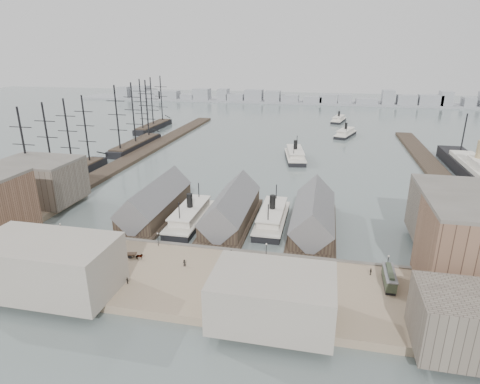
% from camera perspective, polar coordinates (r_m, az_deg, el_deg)
% --- Properties ---
extents(ground, '(900.00, 900.00, 0.00)m').
position_cam_1_polar(ground, '(115.73, -3.18, -7.68)').
color(ground, '#556261').
rests_on(ground, ground).
extents(quay, '(180.00, 30.00, 2.00)m').
position_cam_1_polar(quay, '(98.62, -6.32, -12.33)').
color(quay, '#89745C').
rests_on(quay, ground).
extents(seawall, '(180.00, 1.20, 2.30)m').
position_cam_1_polar(seawall, '(110.77, -3.90, -8.35)').
color(seawall, '#59544C').
rests_on(seawall, ground).
extents(west_wharf, '(10.00, 220.00, 1.60)m').
position_cam_1_polar(west_wharf, '(227.06, -13.21, 5.76)').
color(west_wharf, '#2D231C').
rests_on(west_wharf, ground).
extents(east_wharf, '(10.00, 180.00, 1.60)m').
position_cam_1_polar(east_wharf, '(202.38, 26.10, 2.60)').
color(east_wharf, '#2D231C').
rests_on(east_wharf, ground).
extents(ferry_shed_west, '(14.00, 42.00, 12.60)m').
position_cam_1_polar(ferry_shed_west, '(136.69, -11.91, -1.56)').
color(ferry_shed_west, '#2D231C').
rests_on(ferry_shed_west, ground).
extents(ferry_shed_center, '(14.00, 42.00, 12.60)m').
position_cam_1_polar(ferry_shed_center, '(128.66, -1.24, -2.48)').
color(ferry_shed_center, '#2D231C').
rests_on(ferry_shed_center, ground).
extents(ferry_shed_east, '(14.00, 42.00, 12.60)m').
position_cam_1_polar(ferry_shed_east, '(125.60, 10.40, -3.39)').
color(ferry_shed_east, '#2D231C').
rests_on(ferry_shed_east, ground).
extents(warehouse_west_back, '(26.00, 20.00, 14.00)m').
position_cam_1_polar(warehouse_west_back, '(158.85, -26.54, 1.40)').
color(warehouse_west_back, '#60564C').
rests_on(warehouse_west_back, west_land).
extents(warehouse_east_back, '(28.00, 20.00, 15.00)m').
position_cam_1_polar(warehouse_east_back, '(128.43, 29.56, -2.87)').
color(warehouse_east_back, '#60564C').
rests_on(warehouse_east_back, east_land).
extents(street_bldg_center, '(24.00, 16.00, 10.00)m').
position_cam_1_polar(street_bldg_center, '(81.65, 4.65, -14.72)').
color(street_bldg_center, gray).
rests_on(street_bldg_center, quay).
extents(street_bldg_west, '(30.00, 16.00, 12.00)m').
position_cam_1_polar(street_bldg_west, '(99.37, -25.66, -9.42)').
color(street_bldg_west, gray).
rests_on(street_bldg_west, quay).
extents(street_bldg_east, '(18.00, 14.00, 11.00)m').
position_cam_1_polar(street_bldg_east, '(84.58, 29.77, -15.84)').
color(street_bldg_east, '#60564C').
rests_on(street_bldg_east, quay).
extents(lamp_post_far_w, '(0.44, 0.44, 3.92)m').
position_cam_1_polar(lamp_post_far_w, '(126.98, -24.17, -4.57)').
color(lamp_post_far_w, black).
rests_on(lamp_post_far_w, quay).
extents(lamp_post_near_w, '(0.44, 0.44, 3.92)m').
position_cam_1_polar(lamp_post_near_w, '(112.45, -11.61, -6.25)').
color(lamp_post_near_w, black).
rests_on(lamp_post_near_w, quay).
extents(lamp_post_near_e, '(0.44, 0.44, 3.92)m').
position_cam_1_polar(lamp_post_near_e, '(104.71, 3.77, -7.89)').
color(lamp_post_near_e, black).
rests_on(lamp_post_near_e, quay).
extents(lamp_post_far_e, '(0.44, 0.44, 3.92)m').
position_cam_1_polar(lamp_post_far_e, '(105.29, 20.33, -9.02)').
color(lamp_post_far_e, black).
rests_on(lamp_post_far_e, quay).
extents(far_shore, '(500.00, 40.00, 15.72)m').
position_cam_1_polar(far_shore, '(437.00, 8.43, 12.91)').
color(far_shore, gray).
rests_on(far_shore, ground).
extents(ferry_docked_west, '(8.82, 29.39, 10.50)m').
position_cam_1_polar(ferry_docked_west, '(130.53, -7.08, -3.34)').
color(ferry_docked_west, black).
rests_on(ferry_docked_west, ground).
extents(ferry_docked_east, '(8.71, 29.02, 10.36)m').
position_cam_1_polar(ferry_docked_east, '(128.91, 4.59, -3.56)').
color(ferry_docked_east, black).
rests_on(ferry_docked_east, ground).
extents(ferry_open_near, '(13.81, 30.65, 10.56)m').
position_cam_1_polar(ferry_open_near, '(206.93, 7.84, 5.26)').
color(ferry_open_near, black).
rests_on(ferry_open_near, ground).
extents(ferry_open_mid, '(15.59, 27.13, 9.28)m').
position_cam_1_polar(ferry_open_mid, '(270.65, 14.76, 8.11)').
color(ferry_open_mid, black).
rests_on(ferry_open_mid, ground).
extents(ferry_open_far, '(12.51, 25.65, 8.80)m').
position_cam_1_polar(ferry_open_far, '(325.11, 13.84, 10.00)').
color(ferry_open_far, black).
rests_on(ferry_open_far, ground).
extents(sailing_ship_near, '(8.25, 56.84, 33.92)m').
position_cam_1_polar(sailing_ship_near, '(187.20, -23.74, 2.24)').
color(sailing_ship_near, black).
rests_on(sailing_ship_near, ground).
extents(sailing_ship_mid, '(8.87, 51.26, 36.47)m').
position_cam_1_polar(sailing_ship_mid, '(236.91, -14.59, 6.66)').
color(sailing_ship_mid, black).
rests_on(sailing_ship_mid, ground).
extents(sailing_ship_far, '(8.64, 47.99, 35.52)m').
position_cam_1_polar(sailing_ship_far, '(292.51, -12.20, 9.20)').
color(sailing_ship_far, black).
rests_on(sailing_ship_far, ground).
extents(ocean_steamer, '(12.01, 87.76, 17.55)m').
position_cam_1_polar(ocean_steamer, '(197.81, 30.68, 2.38)').
color(ocean_steamer, black).
rests_on(ocean_steamer, ground).
extents(tram, '(2.52, 9.49, 3.37)m').
position_cam_1_polar(tram, '(99.45, 20.44, -11.45)').
color(tram, black).
rests_on(tram, quay).
extents(horse_cart_left, '(4.59, 3.57, 1.48)m').
position_cam_1_polar(horse_cart_left, '(114.25, -22.21, -8.05)').
color(horse_cart_left, black).
rests_on(horse_cart_left, quay).
extents(horse_cart_center, '(5.03, 2.41, 1.67)m').
position_cam_1_polar(horse_cart_center, '(107.71, -14.42, -8.82)').
color(horse_cart_center, black).
rests_on(horse_cart_center, quay).
extents(horse_cart_right, '(4.62, 1.87, 1.44)m').
position_cam_1_polar(horse_cart_right, '(95.01, 5.31, -12.39)').
color(horse_cart_right, black).
rests_on(horse_cart_right, quay).
extents(pedestrian_0, '(0.71, 0.76, 1.68)m').
position_cam_1_polar(pedestrian_0, '(129.23, -28.63, -5.79)').
color(pedestrian_0, black).
rests_on(pedestrian_0, quay).
extents(pedestrian_1, '(1.00, 0.98, 1.62)m').
position_cam_1_polar(pedestrian_1, '(116.99, -27.39, -8.17)').
color(pedestrian_1, black).
rests_on(pedestrian_1, quay).
extents(pedestrian_2, '(1.31, 1.00, 1.79)m').
position_cam_1_polar(pedestrian_2, '(116.17, -18.97, -7.09)').
color(pedestrian_2, black).
rests_on(pedestrian_2, quay).
extents(pedestrian_3, '(1.03, 0.79, 1.63)m').
position_cam_1_polar(pedestrian_3, '(97.89, -15.72, -12.04)').
color(pedestrian_3, black).
rests_on(pedestrian_3, quay).
extents(pedestrian_4, '(0.96, 0.73, 1.76)m').
position_cam_1_polar(pedestrian_4, '(102.20, -7.91, -9.95)').
color(pedestrian_4, black).
rests_on(pedestrian_4, quay).
extents(pedestrian_5, '(0.65, 0.72, 1.61)m').
position_cam_1_polar(pedestrian_5, '(96.56, 0.01, -11.70)').
color(pedestrian_5, black).
rests_on(pedestrian_5, quay).
extents(pedestrian_6, '(0.74, 0.90, 1.71)m').
position_cam_1_polar(pedestrian_6, '(100.62, 9.77, -10.58)').
color(pedestrian_6, black).
rests_on(pedestrian_6, quay).
extents(pedestrian_7, '(1.16, 0.71, 1.74)m').
position_cam_1_polar(pedestrian_7, '(87.81, 7.77, -15.38)').
color(pedestrian_7, black).
rests_on(pedestrian_7, quay).
extents(pedestrian_8, '(0.70, 1.09, 1.73)m').
position_cam_1_polar(pedestrian_8, '(102.65, 18.09, -10.69)').
color(pedestrian_8, black).
rests_on(pedestrian_8, quay).
extents(pedestrian_9, '(0.56, 0.84, 1.68)m').
position_cam_1_polar(pedestrian_9, '(93.56, 29.83, -15.73)').
color(pedestrian_9, black).
rests_on(pedestrian_9, quay).
extents(pedestrian_10, '(0.98, 0.42, 1.66)m').
position_cam_1_polar(pedestrian_10, '(95.56, 8.35, -12.27)').
color(pedestrian_10, black).
rests_on(pedestrian_10, quay).
extents(pedestrian_11, '(0.89, 0.90, 1.57)m').
position_cam_1_polar(pedestrian_11, '(106.26, -1.26, -8.59)').
color(pedestrian_11, black).
rests_on(pedestrian_11, quay).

